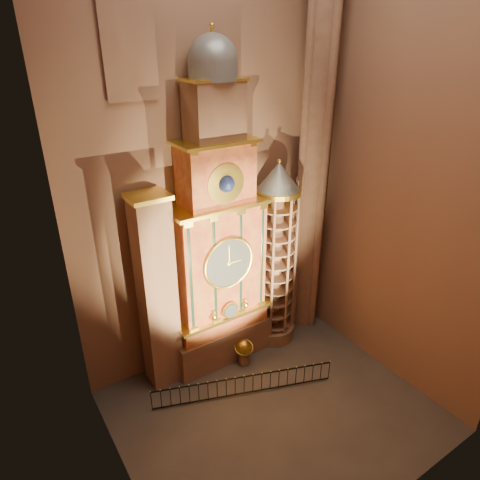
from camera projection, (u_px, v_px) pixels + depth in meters
floor at (274, 411)px, 20.55m from camera, size 14.00×14.00×0.00m
wall_back at (205, 159)px, 20.33m from camera, size 22.00×0.00×22.00m
wall_left at (94, 239)px, 12.33m from camera, size 0.00×22.00×22.00m
wall_right at (405, 166)px, 19.29m from camera, size 0.00×22.00×22.00m
astronomical_clock at (218, 249)px, 21.41m from camera, size 5.60×2.41×16.70m
portrait_tower at (157, 295)px, 20.40m from camera, size 1.80×1.60×10.20m
stair_turret at (275, 258)px, 23.56m from camera, size 2.50×2.50×10.80m
gothic_pier at (315, 147)px, 22.61m from camera, size 2.04×2.04×22.00m
stained_glass_window at (127, 30)px, 16.31m from camera, size 2.20×0.14×5.20m
celestial_globe at (244, 350)px, 23.21m from camera, size 1.22×1.18×1.51m
iron_railing at (244, 385)px, 21.25m from camera, size 8.53×3.19×1.13m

